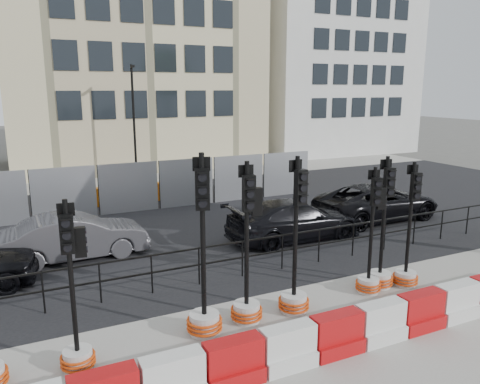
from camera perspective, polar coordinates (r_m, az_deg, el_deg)
ground at (r=11.48m, az=2.96°, el=-12.43°), size 120.00×120.00×0.00m
sidewalk_near at (r=9.27m, az=12.34°, el=-19.20°), size 40.00×6.00×0.02m
road at (r=17.57m, az=-8.00°, el=-3.53°), size 40.00×14.00×0.03m
sidewalk_far at (r=26.08m, az=-14.03°, el=1.49°), size 40.00×4.00×0.02m
building_cream at (r=32.16m, az=-13.55°, el=19.65°), size 15.00×10.06×18.00m
building_white at (r=38.24m, az=10.15°, el=17.10°), size 12.00×9.06×16.00m
kerb_railing at (r=12.21m, az=0.29°, el=-7.37°), size 18.00×0.04×1.00m
heras_fencing at (r=20.01m, az=-10.52°, el=0.33°), size 14.33×1.72×2.00m
lamp_post_far at (r=24.78m, az=-12.79°, el=8.49°), size 0.12×0.56×6.00m
barrier_row at (r=9.23m, az=11.66°, el=-16.78°), size 13.60×0.50×0.80m
traffic_signal_b at (r=8.90m, az=-19.33°, el=-15.73°), size 0.61×0.61×3.08m
traffic_signal_c at (r=9.52m, az=-4.41°, el=-12.90°), size 0.73×0.73×3.68m
traffic_signal_d at (r=9.94m, az=0.90°, el=-11.33°), size 0.68×0.68×3.44m
traffic_signal_e at (r=10.44m, az=6.68°, el=-10.82°), size 0.69×0.69×3.48m
traffic_signal_f at (r=11.72m, az=15.57°, el=-8.46°), size 0.61×0.61×3.09m
traffic_signal_g at (r=12.11m, az=16.81°, el=-8.13°), size 0.65×0.65×3.29m
traffic_signal_h at (r=12.41m, az=19.67°, el=-7.98°), size 0.62×0.62×3.14m
car_b at (r=14.34m, az=-19.39°, el=-5.14°), size 1.67×4.12×1.33m
car_c at (r=15.31m, az=6.62°, el=-3.38°), size 1.94×4.61×1.33m
car_d at (r=18.27m, az=16.40°, el=-1.16°), size 2.44×4.95×1.35m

